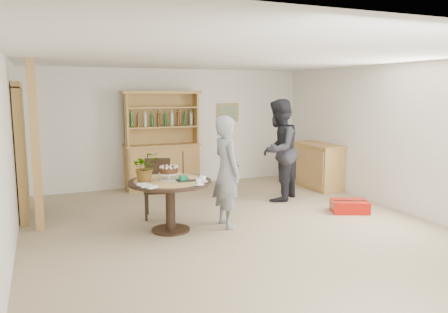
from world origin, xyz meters
The scene contains 17 objects.
ground centered at (0.00, 0.00, 0.00)m, with size 7.00×7.00×0.00m, color tan.
room_shell centered at (0.00, 0.01, 1.74)m, with size 6.04×7.04×2.52m.
doorway centered at (-2.93, 2.00, 1.11)m, with size 0.13×1.10×2.18m.
pine_post centered at (-2.70, 1.20, 1.25)m, with size 0.12×0.12×2.50m, color tan.
hutch centered at (-0.30, 3.24, 0.69)m, with size 1.62×0.54×2.04m.
sideboard centered at (2.74, 2.00, 0.47)m, with size 0.54×1.26×0.94m.
dining_table centered at (-0.93, 0.40, 0.60)m, with size 1.20×1.20×0.76m.
dining_chair centered at (-0.91, 1.23, 0.54)m, with size 0.52×0.52×0.95m.
birthday_cake centered at (-0.93, 0.45, 0.88)m, with size 0.30×0.30×0.20m.
flower_vase centered at (-1.28, 0.45, 0.97)m, with size 0.38×0.33×0.42m, color #3F7233.
gift_tray centered at (-0.72, 0.28, 0.79)m, with size 0.30×0.20×0.08m.
coffee_cup_a centered at (-0.53, 0.12, 0.80)m, with size 0.15×0.15×0.09m.
coffee_cup_b centered at (-0.65, -0.05, 0.79)m, with size 0.15×0.15×0.08m.
napkins centered at (-1.34, 0.09, 0.77)m, with size 0.24×0.33×0.03m.
teen_boy centered at (-0.08, 0.30, 0.84)m, with size 0.61×0.40×1.68m, color gray.
adult_person centered at (1.44, 1.41, 0.95)m, with size 0.92×0.72×1.89m, color black.
red_suitcase centered at (2.14, 0.19, 0.10)m, with size 0.71×0.61×0.21m.
Camera 1 is at (-2.60, -5.60, 2.04)m, focal length 35.00 mm.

